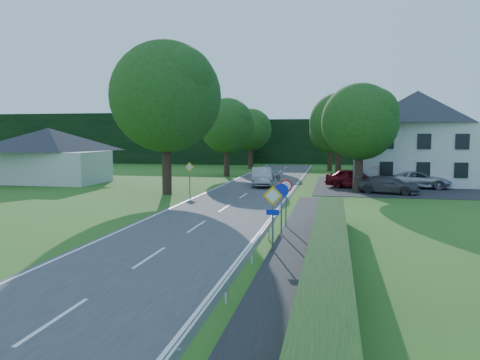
% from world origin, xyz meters
% --- Properties ---
extents(ground, '(160.00, 160.00, 0.00)m').
position_xyz_m(ground, '(0.00, 0.00, 0.00)').
color(ground, '#2F5317').
rests_on(ground, ground).
extents(road, '(7.00, 80.00, 0.04)m').
position_xyz_m(road, '(0.00, 20.00, 0.02)').
color(road, '#3B3C3E').
rests_on(road, ground).
extents(footpath, '(1.50, 44.00, 0.04)m').
position_xyz_m(footpath, '(4.95, 2.00, 0.02)').
color(footpath, black).
rests_on(footpath, ground).
extents(parking_pad, '(14.00, 16.00, 0.04)m').
position_xyz_m(parking_pad, '(12.00, 33.00, 0.02)').
color(parking_pad, black).
rests_on(parking_pad, ground).
extents(line_edge_left, '(0.12, 80.00, 0.01)m').
position_xyz_m(line_edge_left, '(-3.25, 20.00, 0.04)').
color(line_edge_left, white).
rests_on(line_edge_left, road).
extents(line_edge_right, '(0.12, 80.00, 0.01)m').
position_xyz_m(line_edge_right, '(3.25, 20.00, 0.04)').
color(line_edge_right, white).
rests_on(line_edge_right, road).
extents(line_centre, '(0.12, 80.00, 0.01)m').
position_xyz_m(line_centre, '(0.00, 20.00, 0.04)').
color(line_centre, white).
rests_on(line_centre, road).
extents(guardrail, '(0.12, 26.00, 0.69)m').
position_xyz_m(guardrail, '(3.85, -1.00, 0.34)').
color(guardrail, silver).
rests_on(guardrail, ground).
extents(hedge_right, '(1.20, 30.00, 1.30)m').
position_xyz_m(hedge_right, '(6.50, 0.00, 0.65)').
color(hedge_right, black).
rests_on(hedge_right, ground).
extents(tree_main, '(9.40, 9.40, 11.64)m').
position_xyz_m(tree_main, '(-6.00, 24.00, 5.82)').
color(tree_main, '#224314').
rests_on(tree_main, ground).
extents(tree_left_far, '(7.00, 7.00, 8.58)m').
position_xyz_m(tree_left_far, '(-5.00, 40.00, 4.29)').
color(tree_left_far, '#224314').
rests_on(tree_left_far, ground).
extents(tree_right_far, '(7.40, 7.40, 9.09)m').
position_xyz_m(tree_right_far, '(7.00, 42.00, 4.54)').
color(tree_right_far, '#224314').
rests_on(tree_right_far, ground).
extents(tree_left_back, '(6.60, 6.60, 8.07)m').
position_xyz_m(tree_left_back, '(-4.50, 52.00, 4.04)').
color(tree_left_back, '#224314').
rests_on(tree_left_back, ground).
extents(tree_right_back, '(6.20, 6.20, 7.56)m').
position_xyz_m(tree_right_back, '(6.00, 50.00, 3.78)').
color(tree_right_back, '#224314').
rests_on(tree_right_back, ground).
extents(tree_right_mid, '(7.00, 7.00, 8.58)m').
position_xyz_m(tree_right_mid, '(8.50, 28.00, 4.29)').
color(tree_right_mid, '#224314').
rests_on(tree_right_mid, ground).
extents(treeline_left, '(44.00, 6.00, 8.00)m').
position_xyz_m(treeline_left, '(-28.00, 62.00, 4.00)').
color(treeline_left, black).
rests_on(treeline_left, ground).
extents(treeline_right, '(30.00, 5.00, 7.00)m').
position_xyz_m(treeline_right, '(8.00, 66.00, 3.50)').
color(treeline_right, black).
rests_on(treeline_right, ground).
extents(bungalow_left, '(11.00, 6.50, 5.20)m').
position_xyz_m(bungalow_left, '(-20.00, 30.00, 2.71)').
color(bungalow_left, beige).
rests_on(bungalow_left, ground).
extents(house_white, '(10.60, 8.40, 8.60)m').
position_xyz_m(house_white, '(14.00, 36.00, 4.41)').
color(house_white, silver).
rests_on(house_white, ground).
extents(streetlight, '(2.03, 0.18, 8.00)m').
position_xyz_m(streetlight, '(8.06, 30.00, 4.46)').
color(streetlight, slate).
rests_on(streetlight, ground).
extents(sign_priority_right, '(0.78, 0.09, 2.59)m').
position_xyz_m(sign_priority_right, '(4.30, 7.98, 1.80)').
color(sign_priority_right, slate).
rests_on(sign_priority_right, ground).
extents(sign_roundabout, '(0.64, 0.08, 2.37)m').
position_xyz_m(sign_roundabout, '(4.30, 10.98, 1.67)').
color(sign_roundabout, slate).
rests_on(sign_roundabout, ground).
extents(sign_speed_limit, '(0.64, 0.11, 2.37)m').
position_xyz_m(sign_speed_limit, '(4.30, 12.97, 1.77)').
color(sign_speed_limit, slate).
rests_on(sign_speed_limit, ground).
extents(sign_priority_left, '(0.78, 0.09, 2.44)m').
position_xyz_m(sign_priority_left, '(-4.50, 24.98, 1.72)').
color(sign_priority_left, slate).
rests_on(sign_priority_left, ground).
extents(moving_car, '(2.56, 5.17, 1.63)m').
position_xyz_m(moving_car, '(0.30, 30.75, 0.86)').
color(moving_car, '#A1A1A6').
rests_on(moving_car, road).
extents(motorcycle, '(1.28, 1.87, 0.93)m').
position_xyz_m(motorcycle, '(1.03, 34.96, 0.51)').
color(motorcycle, black).
rests_on(motorcycle, road).
extents(parked_car_red, '(5.18, 3.10, 1.65)m').
position_xyz_m(parked_car_red, '(8.31, 30.85, 0.87)').
color(parked_car_red, '#630B12').
rests_on(parked_car_red, parking_pad).
extents(parked_car_silver_a, '(4.54, 2.53, 1.42)m').
position_xyz_m(parked_car_silver_a, '(10.95, 33.89, 0.75)').
color(parked_car_silver_a, silver).
rests_on(parked_car_silver_a, parking_pad).
extents(parked_car_grey, '(4.99, 3.24, 1.34)m').
position_xyz_m(parked_car_grey, '(10.72, 27.59, 0.71)').
color(parked_car_grey, '#48484D').
rests_on(parked_car_grey, parking_pad).
extents(parked_car_silver_b, '(5.38, 2.84, 1.44)m').
position_xyz_m(parked_car_silver_b, '(13.66, 31.85, 0.76)').
color(parked_car_silver_b, '#B3B4BA').
rests_on(parked_car_silver_b, parking_pad).
extents(parasol, '(2.35, 2.39, 1.90)m').
position_xyz_m(parasol, '(10.54, 31.91, 0.99)').
color(parasol, '#A9150D').
rests_on(parasol, parking_pad).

